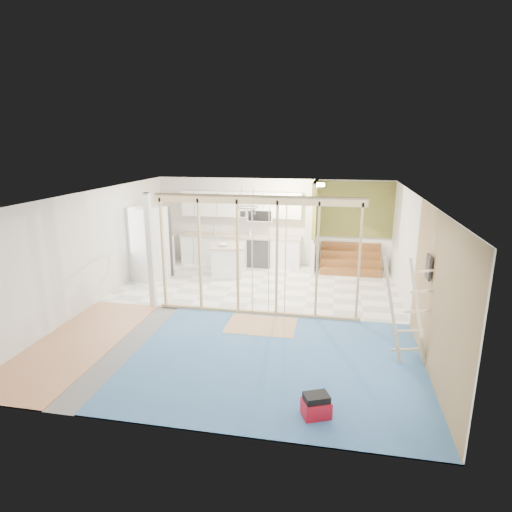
% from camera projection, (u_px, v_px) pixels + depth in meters
% --- Properties ---
extents(room, '(7.01, 8.01, 2.61)m').
position_uv_depth(room, '(243.00, 256.00, 9.05)').
color(room, slate).
rests_on(room, ground).
extents(floor_overlays, '(7.00, 8.00, 0.03)m').
position_uv_depth(floor_overlays, '(247.00, 312.00, 9.43)').
color(floor_overlays, white).
rests_on(floor_overlays, room).
extents(stud_frame, '(4.66, 0.14, 2.60)m').
position_uv_depth(stud_frame, '(233.00, 243.00, 9.02)').
color(stud_frame, tan).
rests_on(stud_frame, room).
extents(base_cabinets, '(4.45, 2.24, 0.93)m').
position_uv_depth(base_cabinets, '(215.00, 252.00, 12.74)').
color(base_cabinets, white).
rests_on(base_cabinets, room).
extents(upper_cabinets, '(3.60, 0.41, 0.85)m').
position_uv_depth(upper_cabinets, '(243.00, 205.00, 12.69)').
color(upper_cabinets, white).
rests_on(upper_cabinets, room).
extents(green_partition, '(2.25, 1.51, 2.60)m').
position_uv_depth(green_partition, '(340.00, 239.00, 12.24)').
color(green_partition, olive).
rests_on(green_partition, room).
extents(pot_rack, '(0.52, 0.52, 0.72)m').
position_uv_depth(pot_rack, '(247.00, 210.00, 10.72)').
color(pot_rack, black).
rests_on(pot_rack, room).
extents(sheathing_panel, '(0.02, 4.00, 2.60)m').
position_uv_depth(sheathing_panel, '(437.00, 300.00, 6.52)').
color(sheathing_panel, '#A17C57').
rests_on(sheathing_panel, room).
extents(electrical_panel, '(0.04, 0.30, 0.40)m').
position_uv_depth(electrical_panel, '(429.00, 267.00, 7.01)').
color(electrical_panel, '#36363B').
rests_on(electrical_panel, room).
extents(ceiling_light, '(0.32, 0.32, 0.08)m').
position_uv_depth(ceiling_light, '(319.00, 185.00, 11.32)').
color(ceiling_light, '#FFEABF').
rests_on(ceiling_light, room).
extents(fridge, '(1.14, 1.10, 1.98)m').
position_uv_depth(fridge, '(147.00, 244.00, 11.48)').
color(fridge, silver).
rests_on(fridge, room).
extents(island, '(1.03, 1.03, 0.89)m').
position_uv_depth(island, '(228.00, 261.00, 11.87)').
color(island, white).
rests_on(island, room).
extents(bowl, '(0.30, 0.30, 0.07)m').
position_uv_depth(bowl, '(225.00, 245.00, 11.62)').
color(bowl, white).
rests_on(bowl, island).
extents(soap_bottle_a, '(0.15, 0.15, 0.29)m').
position_uv_depth(soap_bottle_a, '(215.00, 230.00, 12.87)').
color(soap_bottle_a, '#AFB2C3').
rests_on(soap_bottle_a, base_cabinets).
extents(soap_bottle_b, '(0.10, 0.10, 0.18)m').
position_uv_depth(soap_bottle_b, '(250.00, 232.00, 12.77)').
color(soap_bottle_b, white).
rests_on(soap_bottle_b, base_cabinets).
extents(toolbox, '(0.45, 0.40, 0.35)m').
position_uv_depth(toolbox, '(316.00, 406.00, 5.80)').
color(toolbox, '#AC0F1F').
rests_on(toolbox, room).
extents(ladder, '(0.99, 0.11, 1.83)m').
position_uv_depth(ladder, '(408.00, 312.00, 7.03)').
color(ladder, tan).
rests_on(ladder, room).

